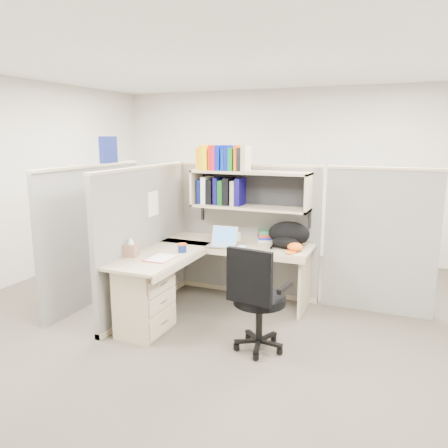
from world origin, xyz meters
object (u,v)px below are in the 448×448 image
at_px(laptop, 222,237).
at_px(task_chair, 257,315).
at_px(backpack, 288,235).
at_px(snack_canister, 182,248).
at_px(desk, 171,284).

height_order(laptop, task_chair, task_chair).
bearing_deg(task_chair, backpack, 91.10).
relative_size(snack_canister, task_chair, 0.10).
relative_size(desk, backpack, 3.70).
height_order(backpack, snack_canister, backpack).
xyz_separation_m(desk, task_chair, (1.01, -0.23, -0.08)).
bearing_deg(backpack, snack_canister, -135.46).
bearing_deg(backpack, laptop, -149.45).
distance_m(backpack, task_chair, 1.24).
distance_m(desk, task_chair, 1.04).
xyz_separation_m(desk, backpack, (0.99, 0.89, 0.43)).
height_order(laptop, snack_canister, laptop).
xyz_separation_m(desk, laptop, (0.30, 0.64, 0.40)).
xyz_separation_m(laptop, task_chair, (0.72, -0.87, -0.48)).
bearing_deg(laptop, task_chair, -53.83).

